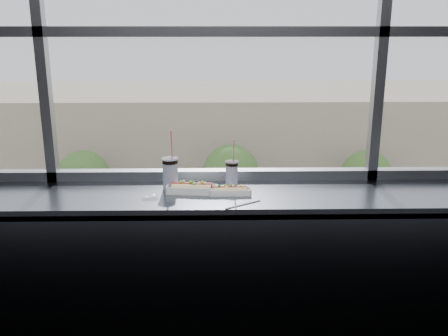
{
  "coord_description": "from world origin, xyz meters",
  "views": [
    {
      "loc": [
        0.01,
        -1.51,
        2.03
      ],
      "look_at": [
        0.06,
        1.23,
        1.25
      ],
      "focal_mm": 40.0,
      "sensor_mm": 36.0,
      "label": 1
    }
  ],
  "objects_px": {
    "car_near_c": "(178,315)",
    "wrapper": "(150,196)",
    "soda_cup_left": "(170,172)",
    "car_far_c": "(394,237)",
    "car_near_b": "(33,315)",
    "pedestrian_a": "(133,217)",
    "car_near_d": "(359,310)",
    "car_far_a": "(13,239)",
    "tree_right": "(366,176)",
    "loose_straw": "(243,204)",
    "pedestrian_c": "(283,212)",
    "tree_center": "(231,173)",
    "car_far_b": "(275,238)",
    "tree_left": "(84,177)",
    "soda_cup_right": "(232,172)",
    "pedestrian_b": "(223,217)",
    "hotdog_tray_right": "(230,190)",
    "hotdog_tray_left": "(192,188)"
  },
  "relations": [
    {
      "from": "soda_cup_left",
      "to": "pedestrian_b",
      "type": "relative_size",
      "value": 0.18
    },
    {
      "from": "car_far_a",
      "to": "pedestrian_c",
      "type": "height_order",
      "value": "car_far_a"
    },
    {
      "from": "car_near_b",
      "to": "car_far_c",
      "type": "relative_size",
      "value": 1.08
    },
    {
      "from": "hotdog_tray_right",
      "to": "tree_left",
      "type": "bearing_deg",
      "value": 105.92
    },
    {
      "from": "hotdog_tray_left",
      "to": "car_near_d",
      "type": "height_order",
      "value": "hotdog_tray_left"
    },
    {
      "from": "car_far_c",
      "to": "pedestrian_a",
      "type": "relative_size",
      "value": 2.71
    },
    {
      "from": "car_far_b",
      "to": "car_near_b",
      "type": "xyz_separation_m",
      "value": [
        -11.35,
        -8.0,
        0.02
      ]
    },
    {
      "from": "car_far_b",
      "to": "car_near_b",
      "type": "bearing_deg",
      "value": 120.09
    },
    {
      "from": "car_far_c",
      "to": "pedestrian_c",
      "type": "height_order",
      "value": "pedestrian_c"
    },
    {
      "from": "tree_center",
      "to": "tree_right",
      "type": "bearing_deg",
      "value": 0.0
    },
    {
      "from": "car_near_b",
      "to": "pedestrian_a",
      "type": "bearing_deg",
      "value": -12.67
    },
    {
      "from": "car_near_d",
      "to": "car_near_b",
      "type": "bearing_deg",
      "value": 82.96
    },
    {
      "from": "car_near_d",
      "to": "tree_right",
      "type": "distance_m",
      "value": 12.79
    },
    {
      "from": "car_far_b",
      "to": "car_far_c",
      "type": "bearing_deg",
      "value": -95.08
    },
    {
      "from": "soda_cup_left",
      "to": "wrapper",
      "type": "xyz_separation_m",
      "value": [
        -0.1,
        -0.16,
        -0.09
      ]
    },
    {
      "from": "car_far_a",
      "to": "tree_right",
      "type": "xyz_separation_m",
      "value": [
        21.72,
        4.0,
        2.46
      ]
    },
    {
      "from": "pedestrian_a",
      "to": "tree_center",
      "type": "distance_m",
      "value": 7.01
    },
    {
      "from": "wrapper",
      "to": "loose_straw",
      "type": "bearing_deg",
      "value": -13.81
    },
    {
      "from": "car_far_a",
      "to": "pedestrian_b",
      "type": "xyz_separation_m",
      "value": [
        12.29,
        3.24,
        -0.05
      ]
    },
    {
      "from": "car_near_d",
      "to": "car_far_c",
      "type": "relative_size",
      "value": 1.19
    },
    {
      "from": "soda_cup_left",
      "to": "hotdog_tray_left",
      "type": "bearing_deg",
      "value": -30.51
    },
    {
      "from": "tree_left",
      "to": "tree_right",
      "type": "xyz_separation_m",
      "value": [
        18.41,
        0.0,
        -0.04
      ]
    },
    {
      "from": "soda_cup_right",
      "to": "tree_right",
      "type": "relative_size",
      "value": 0.06
    },
    {
      "from": "hotdog_tray_left",
      "to": "tree_center",
      "type": "relative_size",
      "value": 0.05
    },
    {
      "from": "loose_straw",
      "to": "car_near_b",
      "type": "relative_size",
      "value": 0.04
    },
    {
      "from": "loose_straw",
      "to": "tree_center",
      "type": "distance_m",
      "value": 29.66
    },
    {
      "from": "car_far_a",
      "to": "tree_right",
      "type": "relative_size",
      "value": 1.2
    },
    {
      "from": "hotdog_tray_right",
      "to": "car_far_b",
      "type": "xyz_separation_m",
      "value": [
        3.43,
        24.3,
        -11.08
      ]
    },
    {
      "from": "car_near_b",
      "to": "tree_left",
      "type": "xyz_separation_m",
      "value": [
        -0.64,
        12.0,
        2.56
      ]
    },
    {
      "from": "car_near_b",
      "to": "tree_right",
      "type": "relative_size",
      "value": 1.15
    },
    {
      "from": "loose_straw",
      "to": "pedestrian_b",
      "type": "distance_m",
      "value": 29.84
    },
    {
      "from": "wrapper",
      "to": "hotdog_tray_right",
      "type": "bearing_deg",
      "value": 6.54
    },
    {
      "from": "car_far_a",
      "to": "tree_center",
      "type": "height_order",
      "value": "tree_center"
    },
    {
      "from": "loose_straw",
      "to": "car_near_c",
      "type": "height_order",
      "value": "loose_straw"
    },
    {
      "from": "car_far_a",
      "to": "tree_center",
      "type": "relative_size",
      "value": 1.11
    },
    {
      "from": "car_far_c",
      "to": "hotdog_tray_left",
      "type": "bearing_deg",
      "value": 163.87
    },
    {
      "from": "soda_cup_left",
      "to": "car_far_c",
      "type": "xyz_separation_m",
      "value": [
        10.88,
        24.19,
        -11.21
      ]
    },
    {
      "from": "pedestrian_c",
      "to": "pedestrian_a",
      "type": "xyz_separation_m",
      "value": [
        -9.96,
        -0.92,
        0.04
      ]
    },
    {
      "from": "car_far_a",
      "to": "wrapper",
      "type": "bearing_deg",
      "value": -161.72
    },
    {
      "from": "tree_center",
      "to": "pedestrian_a",
      "type": "bearing_deg",
      "value": -174.26
    },
    {
      "from": "wrapper",
      "to": "car_far_a",
      "type": "distance_m",
      "value": 29.06
    },
    {
      "from": "car_near_c",
      "to": "loose_straw",
      "type": "bearing_deg",
      "value": -169.39
    },
    {
      "from": "tree_left",
      "to": "pedestrian_a",
      "type": "bearing_deg",
      "value": -11.58
    },
    {
      "from": "pedestrian_b",
      "to": "pedestrian_c",
      "type": "bearing_deg",
      "value": -165.86
    },
    {
      "from": "soda_cup_left",
      "to": "wrapper",
      "type": "height_order",
      "value": "soda_cup_left"
    },
    {
      "from": "car_far_c",
      "to": "tree_center",
      "type": "height_order",
      "value": "tree_center"
    },
    {
      "from": "loose_straw",
      "to": "car_near_d",
      "type": "relative_size",
      "value": 0.04
    },
    {
      "from": "car_near_c",
      "to": "wrapper",
      "type": "bearing_deg",
      "value": -171.13
    },
    {
      "from": "soda_cup_left",
      "to": "tree_right",
      "type": "relative_size",
      "value": 0.07
    },
    {
      "from": "car_far_a",
      "to": "tree_right",
      "type": "height_order",
      "value": "tree_right"
    }
  ]
}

